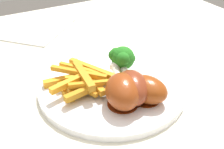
{
  "coord_description": "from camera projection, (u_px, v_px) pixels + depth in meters",
  "views": [
    {
      "loc": [
        0.3,
        -0.26,
        1.05
      ],
      "look_at": [
        -0.07,
        -0.06,
        0.78
      ],
      "focal_mm": 46.48,
      "sensor_mm": 36.0,
      "label": 1
    }
  ],
  "objects": [
    {
      "name": "dining_table",
      "position": [
        155.0,
        144.0,
        0.55
      ],
      "size": [
        1.05,
        0.87,
        0.75
      ],
      "color": "silver",
      "rests_on": "ground_plane"
    },
    {
      "name": "dinner_plate",
      "position": [
        112.0,
        87.0,
        0.52
      ],
      "size": [
        0.26,
        0.26,
        0.01
      ],
      "primitive_type": "cylinder",
      "color": "white",
      "rests_on": "dining_table"
    },
    {
      "name": "broccoli_floret_front",
      "position": [
        122.0,
        58.0,
        0.52
      ],
      "size": [
        0.05,
        0.04,
        0.06
      ],
      "color": "#7BA753",
      "rests_on": "dinner_plate"
    },
    {
      "name": "carrot_fries_pile",
      "position": [
        83.0,
        79.0,
        0.5
      ],
      "size": [
        0.13,
        0.13,
        0.03
      ],
      "color": "orange",
      "rests_on": "dinner_plate"
    },
    {
      "name": "chicken_drumstick_near",
      "position": [
        143.0,
        87.0,
        0.47
      ],
      "size": [
        0.12,
        0.08,
        0.04
      ],
      "color": "#61220A",
      "rests_on": "dinner_plate"
    },
    {
      "name": "chicken_drumstick_far",
      "position": [
        122.0,
        90.0,
        0.45
      ],
      "size": [
        0.13,
        0.08,
        0.05
      ],
      "color": "#63220C",
      "rests_on": "dinner_plate"
    },
    {
      "name": "chicken_drumstick_extra",
      "position": [
        132.0,
        86.0,
        0.47
      ],
      "size": [
        0.13,
        0.07,
        0.05
      ],
      "color": "#571C0F",
      "rests_on": "dinner_plate"
    },
    {
      "name": "napkin",
      "position": [
        37.0,
        29.0,
        0.74
      ],
      "size": [
        0.22,
        0.22,
        0.0
      ],
      "primitive_type": "cube",
      "rotation": [
        0.0,
        0.0,
        2.32
      ],
      "color": "white",
      "rests_on": "dining_table"
    }
  ]
}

